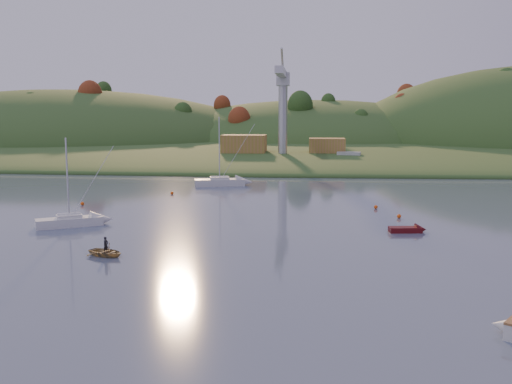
# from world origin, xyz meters

# --- Properties ---
(far_shore) EXTENTS (620.00, 220.00, 1.50)m
(far_shore) POSITION_xyz_m (0.00, 230.00, 0.00)
(far_shore) COLOR #344E1F
(far_shore) RESTS_ON ground
(shore_slope) EXTENTS (640.00, 150.00, 7.00)m
(shore_slope) POSITION_xyz_m (0.00, 165.00, 0.00)
(shore_slope) COLOR #344E1F
(shore_slope) RESTS_ON ground
(hill_left) EXTENTS (170.00, 140.00, 44.00)m
(hill_left) POSITION_xyz_m (-90.00, 200.00, 0.00)
(hill_left) COLOR #344E1F
(hill_left) RESTS_ON ground
(hill_center) EXTENTS (140.00, 120.00, 36.00)m
(hill_center) POSITION_xyz_m (10.00, 210.00, 0.00)
(hill_center) COLOR #344E1F
(hill_center) RESTS_ON ground
(hillside_trees) EXTENTS (280.00, 50.00, 32.00)m
(hillside_trees) POSITION_xyz_m (0.00, 185.00, 0.00)
(hillside_trees) COLOR #224217
(hillside_trees) RESTS_ON ground
(wharf) EXTENTS (42.00, 16.00, 2.40)m
(wharf) POSITION_xyz_m (5.00, 122.00, 1.20)
(wharf) COLOR slate
(wharf) RESTS_ON ground
(shed_west) EXTENTS (11.00, 8.00, 4.80)m
(shed_west) POSITION_xyz_m (-8.00, 123.00, 4.80)
(shed_west) COLOR olive
(shed_west) RESTS_ON wharf
(shed_east) EXTENTS (9.00, 7.00, 4.00)m
(shed_east) POSITION_xyz_m (13.00, 124.00, 4.40)
(shed_east) COLOR olive
(shed_east) RESTS_ON wharf
(dock_crane) EXTENTS (3.20, 28.00, 20.30)m
(dock_crane) POSITION_xyz_m (2.00, 118.39, 17.17)
(dock_crane) COLOR #B7B7BC
(dock_crane) RESTS_ON wharf
(sailboat_near) EXTENTS (7.26, 5.47, 9.93)m
(sailboat_near) POSITION_xyz_m (-17.68, 39.05, 0.67)
(sailboat_near) COLOR white
(sailboat_near) RESTS_ON ground
(sailboat_far) EXTENTS (9.05, 4.78, 12.03)m
(sailboat_far) POSITION_xyz_m (-6.75, 76.51, 0.77)
(sailboat_far) COLOR silver
(sailboat_far) RESTS_ON ground
(canoe) EXTENTS (4.16, 3.64, 0.72)m
(canoe) POSITION_xyz_m (-8.76, 26.40, 0.36)
(canoe) COLOR #937E51
(canoe) RESTS_ON ground
(paddler) EXTENTS (0.55, 0.64, 1.50)m
(paddler) POSITION_xyz_m (-8.76, 26.40, 0.75)
(paddler) COLOR black
(paddler) RESTS_ON ground
(red_tender) EXTENTS (4.12, 1.85, 1.35)m
(red_tender) POSITION_xyz_m (20.08, 39.61, 0.28)
(red_tender) COLOR #500B0F
(red_tender) RESTS_ON ground
(work_vessel) EXTENTS (13.70, 6.54, 3.38)m
(work_vessel) POSITION_xyz_m (18.16, 118.00, 1.21)
(work_vessel) COLOR slate
(work_vessel) RESTS_ON ground
(buoy_1) EXTENTS (0.50, 0.50, 0.50)m
(buoy_1) POSITION_xyz_m (19.89, 47.84, 0.25)
(buoy_1) COLOR #F4500C
(buoy_1) RESTS_ON ground
(buoy_2) EXTENTS (0.50, 0.50, 0.50)m
(buoy_2) POSITION_xyz_m (-22.14, 53.43, 0.25)
(buoy_2) COLOR #F4500C
(buoy_2) RESTS_ON ground
(buoy_3) EXTENTS (0.50, 0.50, 0.50)m
(buoy_3) POSITION_xyz_m (-12.40, 64.99, 0.25)
(buoy_3) COLOR #F4500C
(buoy_3) RESTS_ON ground
(buoy_4) EXTENTS (0.50, 0.50, 0.50)m
(buoy_4) POSITION_xyz_m (17.84, 54.49, 0.25)
(buoy_4) COLOR #F4500C
(buoy_4) RESTS_ON ground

